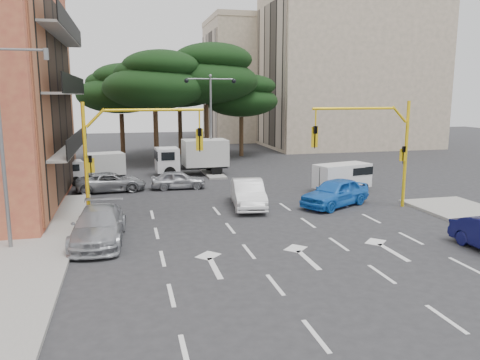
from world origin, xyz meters
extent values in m
plane|color=#28282B|center=(0.00, 0.00, 0.00)|extent=(120.00, 120.00, 0.00)
cube|color=gray|center=(0.00, 16.00, 0.07)|extent=(1.40, 6.00, 0.15)
cube|color=black|center=(-10.44, 8.00, 6.00)|extent=(0.12, 14.72, 11.20)
cube|color=tan|center=(20.00, 32.00, 9.00)|extent=(20.00, 12.00, 18.00)
cube|color=black|center=(9.94, 32.00, 8.50)|extent=(0.12, 11.04, 16.20)
cube|color=tan|center=(13.00, 44.00, 8.00)|extent=(16.00, 12.00, 16.00)
cube|color=black|center=(4.94, 44.00, 7.50)|extent=(0.12, 11.04, 14.20)
cube|color=tan|center=(13.00, 44.00, 16.35)|extent=(16.15, 12.15, 0.70)
cylinder|color=#382616|center=(-4.00, 22.00, 2.48)|extent=(0.44, 0.44, 4.95)
ellipsoid|color=black|center=(-4.00, 22.00, 6.93)|extent=(9.15, 9.15, 3.87)
ellipsoid|color=black|center=(-3.40, 21.60, 8.80)|extent=(6.86, 6.86, 2.86)
ellipsoid|color=black|center=(-4.50, 22.30, 8.25)|extent=(6.07, 6.07, 2.64)
cylinder|color=#382616|center=(1.00, 24.00, 2.70)|extent=(0.44, 0.44, 5.40)
ellipsoid|color=black|center=(1.00, 24.00, 7.56)|extent=(9.98, 9.98, 4.22)
ellipsoid|color=black|center=(1.60, 23.60, 9.60)|extent=(7.49, 7.49, 3.12)
ellipsoid|color=black|center=(0.50, 24.30, 9.00)|extent=(6.62, 6.62, 2.88)
cylinder|color=#382616|center=(-7.00, 26.00, 2.25)|extent=(0.44, 0.44, 4.50)
ellipsoid|color=black|center=(-7.00, 26.00, 6.30)|extent=(8.32, 8.32, 3.52)
ellipsoid|color=black|center=(-6.40, 25.60, 8.00)|extent=(6.24, 6.24, 2.60)
ellipsoid|color=black|center=(-7.50, 26.30, 7.50)|extent=(5.52, 5.52, 2.40)
cylinder|color=#382616|center=(5.00, 26.00, 2.02)|extent=(0.44, 0.44, 4.05)
ellipsoid|color=black|center=(5.00, 26.00, 5.67)|extent=(7.49, 7.49, 3.17)
ellipsoid|color=black|center=(5.60, 25.60, 7.20)|extent=(5.62, 5.62, 2.34)
ellipsoid|color=black|center=(4.50, 26.30, 6.75)|extent=(4.97, 4.97, 2.16)
cylinder|color=#382616|center=(-1.00, 29.00, 2.48)|extent=(0.44, 0.44, 4.95)
ellipsoid|color=black|center=(-1.00, 29.00, 6.93)|extent=(9.15, 9.15, 3.87)
ellipsoid|color=black|center=(-0.40, 28.60, 8.80)|extent=(6.86, 6.86, 2.86)
ellipsoid|color=black|center=(-1.50, 29.30, 8.25)|extent=(6.07, 6.07, 2.64)
cylinder|color=yellow|center=(8.60, 2.00, 3.00)|extent=(0.18, 0.18, 6.00)
cylinder|color=yellow|center=(8.05, 2.00, 5.25)|extent=(0.95, 0.14, 0.95)
cylinder|color=yellow|center=(5.30, 2.00, 5.60)|extent=(4.80, 0.14, 0.14)
cylinder|color=yellow|center=(3.10, 2.00, 5.15)|extent=(0.08, 0.08, 0.90)
imported|color=black|center=(3.10, 2.00, 4.10)|extent=(0.20, 0.24, 1.20)
cube|color=yellow|center=(3.10, 2.08, 4.10)|extent=(0.36, 0.06, 1.10)
imported|color=black|center=(8.38, 1.85, 3.00)|extent=(0.16, 0.20, 1.00)
cube|color=yellow|center=(8.38, 1.95, 3.00)|extent=(0.35, 0.08, 0.70)
cylinder|color=yellow|center=(-8.60, 2.00, 3.00)|extent=(0.18, 0.18, 6.00)
cylinder|color=yellow|center=(-8.05, 2.00, 5.25)|extent=(0.95, 0.14, 0.95)
cylinder|color=yellow|center=(-5.30, 2.00, 5.60)|extent=(4.80, 0.14, 0.14)
cylinder|color=yellow|center=(-3.10, 2.00, 5.15)|extent=(0.08, 0.08, 0.90)
imported|color=black|center=(-3.10, 2.00, 4.10)|extent=(0.20, 0.24, 1.20)
cube|color=yellow|center=(-3.10, 2.08, 4.10)|extent=(0.36, 0.06, 1.10)
imported|color=black|center=(-8.38, 1.85, 3.00)|extent=(0.16, 0.20, 1.00)
cube|color=yellow|center=(-8.38, 1.95, 3.00)|extent=(0.35, 0.08, 0.70)
cylinder|color=slate|center=(-11.50, -1.00, 4.15)|extent=(0.16, 0.16, 8.00)
cylinder|color=slate|center=(-10.60, -1.00, 8.05)|extent=(1.80, 0.10, 0.10)
cylinder|color=slate|center=(-9.60, -1.00, 7.90)|extent=(0.20, 0.20, 0.45)
cylinder|color=slate|center=(0.00, 16.00, 3.90)|extent=(0.16, 0.16, 7.50)
cylinder|color=slate|center=(-0.90, 16.00, 7.55)|extent=(1.80, 0.10, 0.10)
sphere|color=black|center=(-1.90, 16.00, 7.40)|extent=(0.36, 0.36, 0.36)
cylinder|color=slate|center=(0.90, 16.00, 7.55)|extent=(1.80, 0.10, 0.10)
sphere|color=black|center=(1.90, 16.00, 7.40)|extent=(0.36, 0.36, 0.36)
sphere|color=slate|center=(0.00, 16.00, 7.80)|extent=(0.24, 0.24, 0.24)
imported|color=white|center=(-0.07, 3.98, 0.79)|extent=(2.33, 4.96, 1.57)
imported|color=blue|center=(4.85, 3.00, 0.80)|extent=(5.02, 3.91, 1.60)
imported|color=#A0A2A8|center=(-8.00, -0.78, 0.75)|extent=(2.43, 5.32, 1.51)
imported|color=#929499|center=(-7.77, 10.41, 0.63)|extent=(4.63, 2.32, 1.26)
imported|color=#A7A9B0|center=(-3.34, 10.21, 0.63)|extent=(3.75, 1.64, 1.26)
camera|label=1|loc=(-6.70, -21.19, 6.33)|focal=35.00mm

